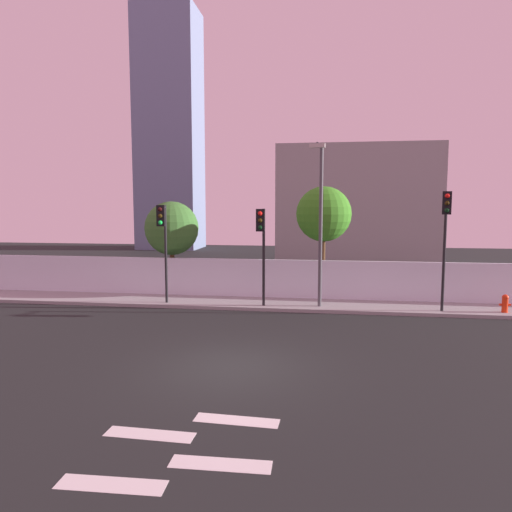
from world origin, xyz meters
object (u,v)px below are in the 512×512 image
(traffic_light_center, at_px, (446,226))
(traffic_light_right, at_px, (163,232))
(roadside_tree_leftmost, at_px, (172,229))
(traffic_light_left, at_px, (262,236))
(roadside_tree_midleft, at_px, (324,214))
(street_lamp_curbside, at_px, (320,214))
(fire_hydrant, at_px, (505,303))

(traffic_light_center, relative_size, traffic_light_right, 1.12)
(roadside_tree_leftmost, bearing_deg, traffic_light_left, -35.77)
(traffic_light_left, xyz_separation_m, traffic_light_right, (-4.37, 0.31, 0.08))
(traffic_light_left, relative_size, traffic_light_right, 0.96)
(traffic_light_left, xyz_separation_m, traffic_light_center, (7.35, 0.37, 0.44))
(traffic_light_left, xyz_separation_m, roadside_tree_midleft, (2.51, 3.69, 0.82))
(street_lamp_curbside, xyz_separation_m, roadside_tree_leftmost, (-7.49, 2.89, -0.81))
(traffic_light_left, bearing_deg, roadside_tree_midleft, 55.71)
(traffic_light_right, bearing_deg, traffic_light_center, 0.30)
(traffic_light_center, distance_m, fire_hydrant, 4.10)
(traffic_light_center, bearing_deg, roadside_tree_midleft, 145.58)
(traffic_light_left, distance_m, street_lamp_curbside, 2.66)
(traffic_light_left, relative_size, fire_hydrant, 5.67)
(traffic_light_left, height_order, traffic_light_center, traffic_light_center)
(street_lamp_curbside, height_order, roadside_tree_midleft, street_lamp_curbside)
(traffic_light_center, xyz_separation_m, traffic_light_right, (-11.72, -0.06, -0.36))
(fire_hydrant, relative_size, roadside_tree_midleft, 0.14)
(traffic_light_center, xyz_separation_m, roadside_tree_leftmost, (-12.47, 3.31, -0.36))
(traffic_light_center, bearing_deg, traffic_light_left, -177.11)
(traffic_light_right, bearing_deg, roadside_tree_leftmost, 102.40)
(traffic_light_right, bearing_deg, street_lamp_curbside, 4.09)
(traffic_light_right, distance_m, fire_hydrant, 14.57)
(traffic_light_center, relative_size, roadside_tree_leftmost, 1.04)
(traffic_light_center, height_order, roadside_tree_leftmost, traffic_light_center)
(traffic_light_left, relative_size, street_lamp_curbside, 0.62)
(street_lamp_curbside, distance_m, roadside_tree_leftmost, 8.07)
(fire_hydrant, bearing_deg, roadside_tree_midleft, 159.26)
(fire_hydrant, xyz_separation_m, roadside_tree_leftmost, (-15.03, 2.80, 2.79))
(street_lamp_curbside, bearing_deg, traffic_light_right, -175.91)
(traffic_light_right, distance_m, roadside_tree_midleft, 7.71)
(traffic_light_left, distance_m, traffic_light_right, 4.39)
(traffic_light_center, xyz_separation_m, street_lamp_curbside, (-4.97, 0.42, 0.45))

